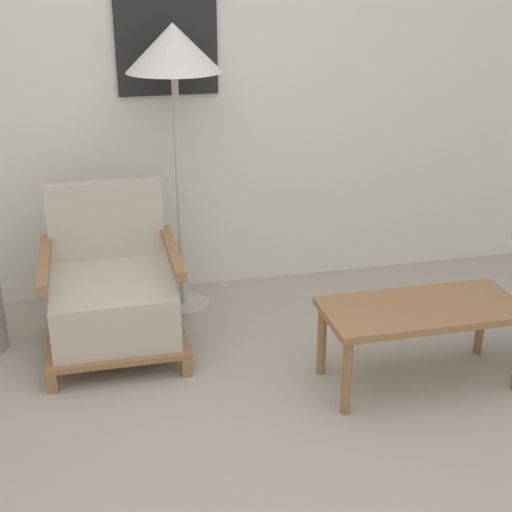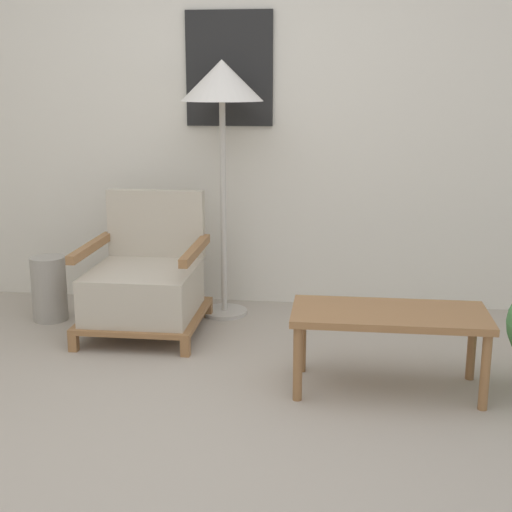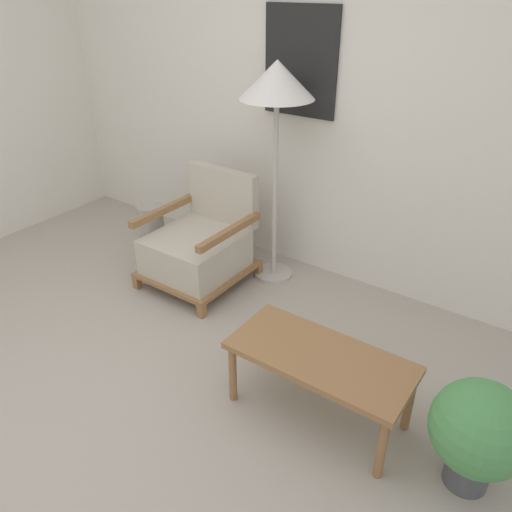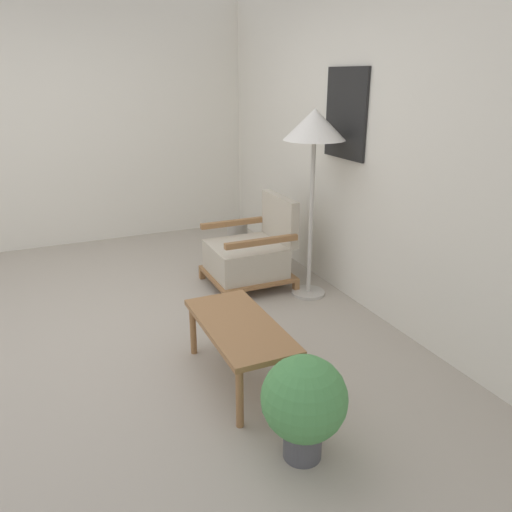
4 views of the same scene
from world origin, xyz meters
name	(u,v)px [view 4 (image 4 of 4)]	position (x,y,z in m)	size (l,w,h in m)	color
ground_plane	(98,334)	(0.00, 0.00, 0.00)	(14.00, 14.00, 0.00)	#A89E8E
wall_back	(349,138)	(0.00, 2.15, 1.35)	(8.00, 0.09, 2.70)	silver
wall_left	(103,122)	(-2.39, 0.50, 1.35)	(0.06, 8.00, 2.70)	silver
armchair	(250,254)	(-0.41, 1.44, 0.30)	(0.69, 0.73, 0.82)	olive
floor_lamp	(315,133)	(0.00, 1.82, 1.41)	(0.51, 0.51, 1.60)	#B7B2A8
coffee_table	(239,330)	(0.98, 0.76, 0.35)	(0.93, 0.43, 0.40)	olive
vase	(237,241)	(-1.07, 1.57, 0.20)	(0.22, 0.22, 0.41)	#9E998E
potted_plant	(304,402)	(1.75, 0.79, 0.33)	(0.43, 0.43, 0.57)	#4C4C51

